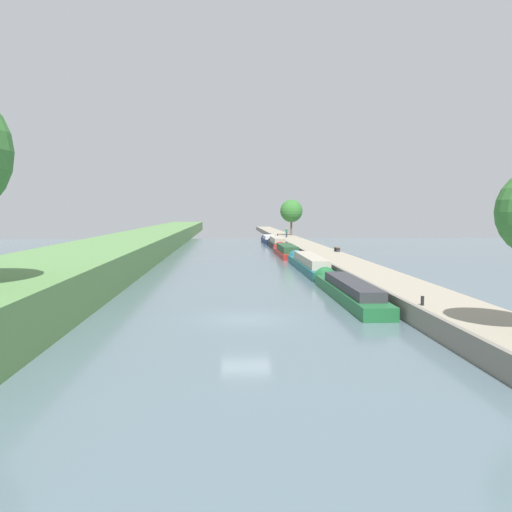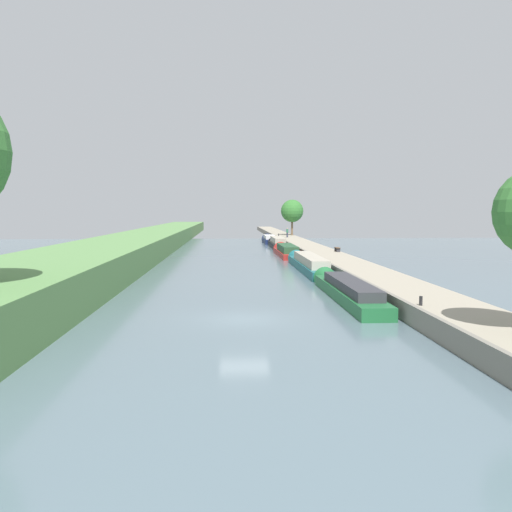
{
  "view_description": "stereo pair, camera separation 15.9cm",
  "coord_description": "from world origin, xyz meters",
  "views": [
    {
      "loc": [
        -0.96,
        -26.14,
        5.44
      ],
      "look_at": [
        1.98,
        26.01,
        1.0
      ],
      "focal_mm": 36.71,
      "sensor_mm": 36.0,
      "label": 1
    },
    {
      "loc": [
        -0.8,
        -26.15,
        5.44
      ],
      "look_at": [
        1.98,
        26.01,
        1.0
      ],
      "focal_mm": 36.71,
      "sensor_mm": 36.0,
      "label": 2
    }
  ],
  "objects": [
    {
      "name": "stone_quay",
      "position": [
        7.97,
        0.0,
        0.51
      ],
      "size": [
        0.25,
        260.0,
        1.01
      ],
      "color": "gray",
      "rests_on": "ground_plane"
    },
    {
      "name": "park_bench",
      "position": [
        11.42,
        31.74,
        1.31
      ],
      "size": [
        0.44,
        1.5,
        0.47
      ],
      "color": "#333338",
      "rests_on": "right_towpath"
    },
    {
      "name": "person_walking",
      "position": [
        9.5,
        64.63,
        1.83
      ],
      "size": [
        0.34,
        0.34,
        1.66
      ],
      "color": "#282D42",
      "rests_on": "right_towpath"
    },
    {
      "name": "narrowboat_red",
      "position": [
        6.39,
        38.46,
        0.56
      ],
      "size": [
        2.13,
        13.69,
        2.11
      ],
      "color": "maroon",
      "rests_on": "ground_plane"
    },
    {
      "name": "narrowboat_navy",
      "position": [
        6.35,
        65.01,
        0.56
      ],
      "size": [
        2.09,
        10.5,
        1.98
      ],
      "color": "#141E42",
      "rests_on": "ground_plane"
    },
    {
      "name": "tree_rightbank_midnear",
      "position": [
        11.33,
        72.74,
        5.56
      ],
      "size": [
        4.26,
        4.26,
        6.75
      ],
      "color": "brown",
      "rests_on": "right_towpath"
    },
    {
      "name": "narrowboat_black",
      "position": [
        6.6,
        52.61,
        0.67
      ],
      "size": [
        1.88,
        13.34,
        2.14
      ],
      "color": "black",
      "rests_on": "ground_plane"
    },
    {
      "name": "mooring_bollard_near",
      "position": [
        8.4,
        -1.88,
        1.19
      ],
      "size": [
        0.16,
        0.16,
        0.45
      ],
      "color": "black",
      "rests_on": "right_towpath"
    },
    {
      "name": "mooring_bollard_far",
      "position": [
        8.4,
        69.16,
        1.19
      ],
      "size": [
        0.16,
        0.16,
        0.45
      ],
      "color": "black",
      "rests_on": "right_towpath"
    },
    {
      "name": "right_towpath",
      "position": [
        9.98,
        0.0,
        0.48
      ],
      "size": [
        3.78,
        260.0,
        0.96
      ],
      "color": "#9E937F",
      "rests_on": "ground_plane"
    },
    {
      "name": "narrowboat_teal",
      "position": [
        6.64,
        22.09,
        0.61
      ],
      "size": [
        1.91,
        17.14,
        2.01
      ],
      "color": "#195B60",
      "rests_on": "ground_plane"
    },
    {
      "name": "narrowboat_green",
      "position": [
        6.59,
        6.11,
        0.54
      ],
      "size": [
        1.82,
        14.67,
        1.79
      ],
      "color": "#1E6033",
      "rests_on": "ground_plane"
    },
    {
      "name": "ground_plane",
      "position": [
        0.0,
        0.0,
        0.0
      ],
      "size": [
        160.0,
        160.0,
        0.0
      ],
      "primitive_type": "plane",
      "color": "slate"
    }
  ]
}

